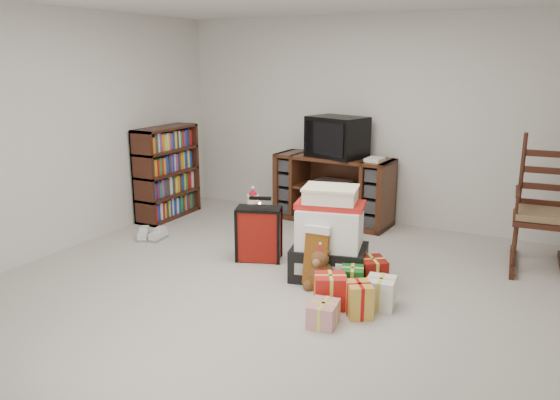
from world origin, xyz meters
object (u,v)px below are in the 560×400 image
at_px(mrs_claus_figurine, 253,221).
at_px(gift_cluster, 355,289).
at_px(teddy_bear, 321,270).
at_px(santa_figurine, 341,243).
at_px(tv_stand, 333,189).
at_px(gift_pile, 330,239).
at_px(sneaker_pair, 151,235).
at_px(red_suitcase, 259,234).
at_px(rocking_chair, 543,221).
at_px(bookshelf, 167,174).
at_px(crt_television, 337,137).

distance_m(mrs_claus_figurine, gift_cluster, 1.85).
bearing_deg(teddy_bear, santa_figurine, 91.80).
distance_m(tv_stand, gift_pile, 1.83).
xyz_separation_m(gift_pile, sneaker_pair, (-2.22, 0.10, -0.33)).
height_order(teddy_bear, sneaker_pair, teddy_bear).
bearing_deg(gift_pile, santa_figurine, 75.74).
bearing_deg(red_suitcase, mrs_claus_figurine, 105.42).
height_order(sneaker_pair, gift_cluster, gift_cluster).
distance_m(rocking_chair, mrs_claus_figurine, 2.95).
height_order(bookshelf, rocking_chair, rocking_chair).
distance_m(bookshelf, teddy_bear, 2.94).
xyz_separation_m(teddy_bear, santa_figurine, (-0.02, 0.52, 0.09)).
height_order(red_suitcase, teddy_bear, red_suitcase).
bearing_deg(crt_television, mrs_claus_figurine, -99.17).
bearing_deg(bookshelf, rocking_chair, 3.87).
relative_size(rocking_chair, teddy_bear, 3.62).
bearing_deg(bookshelf, santa_figurine, -14.42).
relative_size(bookshelf, gift_pile, 1.37).
bearing_deg(gift_pile, tv_stand, 98.41).
relative_size(gift_pile, mrs_claus_figurine, 1.38).
relative_size(red_suitcase, gift_cluster, 0.63).
height_order(teddy_bear, mrs_claus_figurine, mrs_claus_figurine).
relative_size(teddy_bear, sneaker_pair, 1.05).
bearing_deg(bookshelf, red_suitcase, -24.87).
bearing_deg(gift_cluster, rocking_chair, 51.36).
relative_size(rocking_chair, sneaker_pair, 3.79).
distance_m(gift_pile, crt_television, 1.93).
bearing_deg(gift_pile, red_suitcase, 160.33).
bearing_deg(mrs_claus_figurine, gift_cluster, -32.64).
height_order(teddy_bear, santa_figurine, santa_figurine).
bearing_deg(gift_cluster, red_suitcase, 157.09).
relative_size(bookshelf, gift_cluster, 1.14).
xyz_separation_m(red_suitcase, crt_television, (0.19, 1.59, 0.79)).
xyz_separation_m(red_suitcase, teddy_bear, (0.83, -0.35, -0.12)).
xyz_separation_m(mrs_claus_figurine, sneaker_pair, (-1.06, -0.48, -0.19)).
bearing_deg(tv_stand, sneaker_pair, -130.18).
relative_size(teddy_bear, mrs_claus_figurine, 0.60).
relative_size(bookshelf, sneaker_pair, 3.30).
bearing_deg(tv_stand, rocking_chair, -7.15).
distance_m(rocking_chair, gift_cluster, 2.14).
distance_m(bookshelf, santa_figurine, 2.74).
relative_size(gift_pile, sneaker_pair, 2.42).
bearing_deg(sneaker_pair, tv_stand, 24.38).
relative_size(bookshelf, mrs_claus_figurine, 1.89).
bearing_deg(bookshelf, gift_cluster, -24.10).
bearing_deg(sneaker_pair, mrs_claus_figurine, 2.94).
distance_m(tv_stand, rocking_chair, 2.42).
height_order(red_suitcase, crt_television, crt_television).
height_order(santa_figurine, gift_cluster, santa_figurine).
bearing_deg(sneaker_pair, red_suitcase, -21.59).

